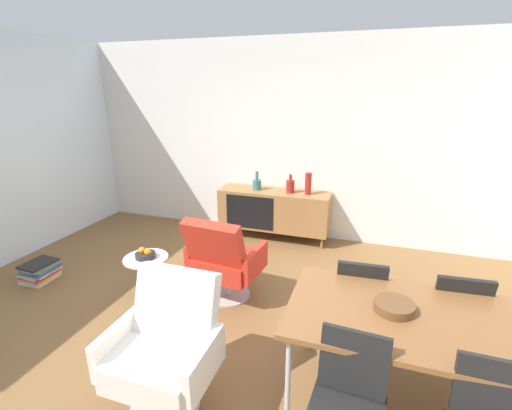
{
  "coord_description": "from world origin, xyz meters",
  "views": [
    {
      "loc": [
        1.15,
        -2.45,
        2.13
      ],
      "look_at": [
        0.03,
        0.89,
        0.97
      ],
      "focal_mm": 25.06,
      "sensor_mm": 36.0,
      "label": 1
    }
  ],
  "objects_px": {
    "armchair_black_shell": "(166,345)",
    "wooden_bowl_on_table": "(394,306)",
    "dining_chair_back_right": "(453,314)",
    "lounge_chair_red": "(223,258)",
    "vase_sculptural_dark": "(308,184)",
    "sideboard": "(274,210)",
    "dining_chair_front_left": "(348,406)",
    "vase_cobalt": "(290,186)",
    "magazine_stack": "(40,271)",
    "fruit_bowl": "(145,254)",
    "dining_chair_back_left": "(359,298)",
    "vase_ceramic_small": "(257,184)",
    "side_table_round": "(148,275)",
    "dining_table": "(413,323)"
  },
  "relations": [
    {
      "from": "sideboard",
      "to": "side_table_round",
      "type": "xyz_separation_m",
      "value": [
        -0.75,
        -2.05,
        -0.12
      ]
    },
    {
      "from": "dining_chair_back_right",
      "to": "lounge_chair_red",
      "type": "bearing_deg",
      "value": 171.53
    },
    {
      "from": "sideboard",
      "to": "vase_ceramic_small",
      "type": "relative_size",
      "value": 5.91
    },
    {
      "from": "dining_chair_back_left",
      "to": "vase_ceramic_small",
      "type": "bearing_deg",
      "value": 127.67
    },
    {
      "from": "dining_chair_back_right",
      "to": "magazine_stack",
      "type": "bearing_deg",
      "value": -179.86
    },
    {
      "from": "vase_cobalt",
      "to": "dining_chair_back_left",
      "type": "bearing_deg",
      "value": -62.12
    },
    {
      "from": "lounge_chair_red",
      "to": "vase_sculptural_dark",
      "type": "bearing_deg",
      "value": 72.81
    },
    {
      "from": "armchair_black_shell",
      "to": "vase_sculptural_dark",
      "type": "bearing_deg",
      "value": 82.73
    },
    {
      "from": "sideboard",
      "to": "vase_ceramic_small",
      "type": "xyz_separation_m",
      "value": [
        -0.26,
        0.0,
        0.37
      ]
    },
    {
      "from": "armchair_black_shell",
      "to": "wooden_bowl_on_table",
      "type": "bearing_deg",
      "value": 18.68
    },
    {
      "from": "magazine_stack",
      "to": "vase_ceramic_small",
      "type": "bearing_deg",
      "value": 46.0
    },
    {
      "from": "vase_ceramic_small",
      "to": "dining_chair_back_left",
      "type": "distance_m",
      "value": 2.59
    },
    {
      "from": "lounge_chair_red",
      "to": "magazine_stack",
      "type": "xyz_separation_m",
      "value": [
        -2.18,
        -0.32,
        -0.36
      ]
    },
    {
      "from": "vase_cobalt",
      "to": "dining_chair_back_right",
      "type": "distance_m",
      "value": 2.72
    },
    {
      "from": "vase_sculptural_dark",
      "to": "dining_table",
      "type": "relative_size",
      "value": 0.19
    },
    {
      "from": "wooden_bowl_on_table",
      "to": "dining_chair_back_left",
      "type": "distance_m",
      "value": 0.65
    },
    {
      "from": "dining_chair_back_right",
      "to": "armchair_black_shell",
      "type": "distance_m",
      "value": 2.17
    },
    {
      "from": "vase_sculptural_dark",
      "to": "fruit_bowl",
      "type": "bearing_deg",
      "value": -121.09
    },
    {
      "from": "dining_table",
      "to": "vase_sculptural_dark",
      "type": "bearing_deg",
      "value": 114.32
    },
    {
      "from": "wooden_bowl_on_table",
      "to": "lounge_chair_red",
      "type": "xyz_separation_m",
      "value": [
        -1.58,
        0.83,
        -0.3
      ]
    },
    {
      "from": "dining_table",
      "to": "dining_chair_front_left",
      "type": "height_order",
      "value": "dining_chair_front_left"
    },
    {
      "from": "sideboard",
      "to": "dining_chair_back_left",
      "type": "height_order",
      "value": "dining_chair_back_left"
    },
    {
      "from": "lounge_chair_red",
      "to": "fruit_bowl",
      "type": "distance_m",
      "value": 0.78
    },
    {
      "from": "dining_chair_back_left",
      "to": "magazine_stack",
      "type": "height_order",
      "value": "dining_chair_back_left"
    },
    {
      "from": "dining_chair_front_left",
      "to": "side_table_round",
      "type": "xyz_separation_m",
      "value": [
        -2.06,
        1.1,
        -0.15
      ]
    },
    {
      "from": "dining_table",
      "to": "side_table_round",
      "type": "height_order",
      "value": "dining_table"
    },
    {
      "from": "vase_ceramic_small",
      "to": "wooden_bowl_on_table",
      "type": "distance_m",
      "value": 3.13
    },
    {
      "from": "vase_sculptural_dark",
      "to": "dining_chair_front_left",
      "type": "bearing_deg",
      "value": -75.32
    },
    {
      "from": "wooden_bowl_on_table",
      "to": "vase_ceramic_small",
      "type": "bearing_deg",
      "value": 125.04
    },
    {
      "from": "dining_chair_front_left",
      "to": "vase_cobalt",
      "type": "bearing_deg",
      "value": 108.86
    },
    {
      "from": "vase_ceramic_small",
      "to": "dining_chair_back_left",
      "type": "bearing_deg",
      "value": -52.33
    },
    {
      "from": "sideboard",
      "to": "dining_chair_back_right",
      "type": "height_order",
      "value": "dining_chair_back_right"
    },
    {
      "from": "side_table_round",
      "to": "fruit_bowl",
      "type": "height_order",
      "value": "fruit_bowl"
    },
    {
      "from": "dining_table",
      "to": "armchair_black_shell",
      "type": "bearing_deg",
      "value": -163.81
    },
    {
      "from": "dining_chair_back_right",
      "to": "side_table_round",
      "type": "height_order",
      "value": "dining_chair_back_right"
    },
    {
      "from": "sideboard",
      "to": "dining_chair_front_left",
      "type": "height_order",
      "value": "dining_chair_front_left"
    },
    {
      "from": "dining_table",
      "to": "vase_cobalt",
      "type": "bearing_deg",
      "value": 118.76
    },
    {
      "from": "lounge_chair_red",
      "to": "fruit_bowl",
      "type": "xyz_separation_m",
      "value": [
        -0.7,
        -0.32,
        0.09
      ]
    },
    {
      "from": "vase_cobalt",
      "to": "dining_chair_back_right",
      "type": "xyz_separation_m",
      "value": [
        1.78,
        -2.03,
        -0.35
      ]
    },
    {
      "from": "dining_table",
      "to": "wooden_bowl_on_table",
      "type": "distance_m",
      "value": 0.15
    },
    {
      "from": "side_table_round",
      "to": "magazine_stack",
      "type": "xyz_separation_m",
      "value": [
        -1.48,
        0.01,
        -0.22
      ]
    },
    {
      "from": "magazine_stack",
      "to": "vase_sculptural_dark",
      "type": "bearing_deg",
      "value": 36.93
    },
    {
      "from": "dining_chair_front_left",
      "to": "side_table_round",
      "type": "height_order",
      "value": "dining_chair_front_left"
    },
    {
      "from": "magazine_stack",
      "to": "side_table_round",
      "type": "bearing_deg",
      "value": -0.2
    },
    {
      "from": "vase_ceramic_small",
      "to": "dining_chair_back_right",
      "type": "relative_size",
      "value": 0.32
    },
    {
      "from": "lounge_chair_red",
      "to": "dining_table",
      "type": "bearing_deg",
      "value": -26.91
    },
    {
      "from": "dining_chair_front_left",
      "to": "dining_chair_back_left",
      "type": "bearing_deg",
      "value": 90.04
    },
    {
      "from": "vase_cobalt",
      "to": "lounge_chair_red",
      "type": "distance_m",
      "value": 1.78
    },
    {
      "from": "sideboard",
      "to": "magazine_stack",
      "type": "relative_size",
      "value": 3.98
    },
    {
      "from": "vase_cobalt",
      "to": "magazine_stack",
      "type": "distance_m",
      "value": 3.28
    }
  ]
}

